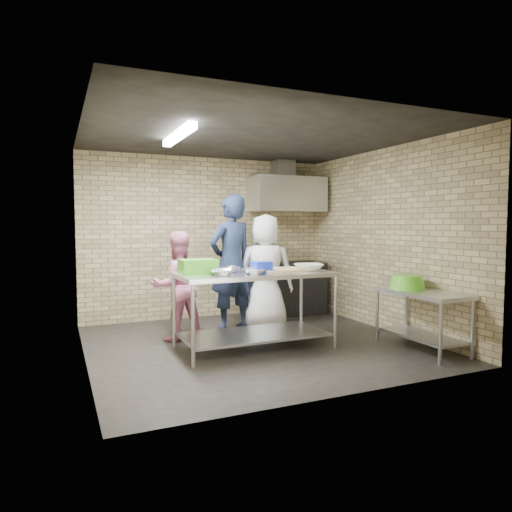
# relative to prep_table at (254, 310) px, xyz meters

# --- Properties ---
(floor) EXTENTS (4.20, 4.20, 0.00)m
(floor) POSITION_rel_prep_table_xyz_m (0.09, 0.18, -0.49)
(floor) COLOR black
(floor) RESTS_ON ground
(ceiling) EXTENTS (4.20, 4.20, 0.00)m
(ceiling) POSITION_rel_prep_table_xyz_m (0.09, 0.18, 2.21)
(ceiling) COLOR black
(ceiling) RESTS_ON ground
(back_wall) EXTENTS (4.20, 0.06, 2.70)m
(back_wall) POSITION_rel_prep_table_xyz_m (0.09, 2.18, 0.86)
(back_wall) COLOR tan
(back_wall) RESTS_ON ground
(front_wall) EXTENTS (4.20, 0.06, 2.70)m
(front_wall) POSITION_rel_prep_table_xyz_m (0.09, -1.82, 0.86)
(front_wall) COLOR tan
(front_wall) RESTS_ON ground
(left_wall) EXTENTS (0.06, 4.00, 2.70)m
(left_wall) POSITION_rel_prep_table_xyz_m (-2.01, 0.18, 0.86)
(left_wall) COLOR tan
(left_wall) RESTS_ON ground
(right_wall) EXTENTS (0.06, 4.00, 2.70)m
(right_wall) POSITION_rel_prep_table_xyz_m (2.19, 0.18, 0.86)
(right_wall) COLOR tan
(right_wall) RESTS_ON ground
(prep_table) EXTENTS (1.95, 0.98, 0.98)m
(prep_table) POSITION_rel_prep_table_xyz_m (0.00, 0.00, 0.00)
(prep_table) COLOR silver
(prep_table) RESTS_ON floor
(side_counter) EXTENTS (0.60, 1.20, 0.75)m
(side_counter) POSITION_rel_prep_table_xyz_m (1.89, -0.92, -0.11)
(side_counter) COLOR silver
(side_counter) RESTS_ON floor
(stove) EXTENTS (1.20, 0.70, 0.90)m
(stove) POSITION_rel_prep_table_xyz_m (1.44, 1.83, -0.04)
(stove) COLOR black
(stove) RESTS_ON floor
(range_hood) EXTENTS (1.30, 0.60, 0.60)m
(range_hood) POSITION_rel_prep_table_xyz_m (1.44, 1.88, 1.61)
(range_hood) COLOR silver
(range_hood) RESTS_ON back_wall
(hood_duct) EXTENTS (0.35, 0.30, 0.30)m
(hood_duct) POSITION_rel_prep_table_xyz_m (1.44, 2.03, 2.06)
(hood_duct) COLOR #A5A8AD
(hood_duct) RESTS_ON back_wall
(wall_shelf) EXTENTS (0.80, 0.20, 0.04)m
(wall_shelf) POSITION_rel_prep_table_xyz_m (1.74, 2.07, 1.43)
(wall_shelf) COLOR #3F2B19
(wall_shelf) RESTS_ON back_wall
(fluorescent_fixture) EXTENTS (0.10, 1.25, 0.08)m
(fluorescent_fixture) POSITION_rel_prep_table_xyz_m (-0.91, 0.18, 2.15)
(fluorescent_fixture) COLOR white
(fluorescent_fixture) RESTS_ON ceiling
(green_crate) EXTENTS (0.43, 0.33, 0.17)m
(green_crate) POSITION_rel_prep_table_xyz_m (-0.70, 0.12, 0.58)
(green_crate) COLOR green
(green_crate) RESTS_ON prep_table
(blue_tub) EXTENTS (0.22, 0.22, 0.14)m
(blue_tub) POSITION_rel_prep_table_xyz_m (0.05, -0.10, 0.56)
(blue_tub) COLOR #1A30C3
(blue_tub) RESTS_ON prep_table
(cutting_board) EXTENTS (0.60, 0.46, 0.03)m
(cutting_board) POSITION_rel_prep_table_xyz_m (0.35, -0.02, 0.50)
(cutting_board) COLOR #D6B97B
(cutting_board) RESTS_ON prep_table
(mixing_bowl_a) EXTENTS (0.38, 0.38, 0.07)m
(mixing_bowl_a) POSITION_rel_prep_table_xyz_m (-0.50, -0.20, 0.53)
(mixing_bowl_a) COLOR silver
(mixing_bowl_a) RESTS_ON prep_table
(mixing_bowl_b) EXTENTS (0.29, 0.29, 0.07)m
(mixing_bowl_b) POSITION_rel_prep_table_xyz_m (-0.30, 0.05, 0.52)
(mixing_bowl_b) COLOR #B5B6BC
(mixing_bowl_b) RESTS_ON prep_table
(mixing_bowl_c) EXTENTS (0.35, 0.35, 0.07)m
(mixing_bowl_c) POSITION_rel_prep_table_xyz_m (-0.10, -0.22, 0.52)
(mixing_bowl_c) COLOR silver
(mixing_bowl_c) RESTS_ON prep_table
(ceramic_bowl) EXTENTS (0.47, 0.47, 0.09)m
(ceramic_bowl) POSITION_rel_prep_table_xyz_m (0.70, -0.15, 0.53)
(ceramic_bowl) COLOR beige
(ceramic_bowl) RESTS_ON prep_table
(green_basin) EXTENTS (0.46, 0.46, 0.17)m
(green_basin) POSITION_rel_prep_table_xyz_m (1.87, -0.67, 0.35)
(green_basin) COLOR #59C626
(green_basin) RESTS_ON side_counter
(bottle_red) EXTENTS (0.07, 0.07, 0.18)m
(bottle_red) POSITION_rel_prep_table_xyz_m (1.49, 2.07, 1.54)
(bottle_red) COLOR #B22619
(bottle_red) RESTS_ON wall_shelf
(man_navy) EXTENTS (0.84, 0.66, 2.01)m
(man_navy) POSITION_rel_prep_table_xyz_m (0.09, 1.06, 0.52)
(man_navy) COLOR black
(man_navy) RESTS_ON floor
(woman_pink) EXTENTS (0.78, 0.64, 1.49)m
(woman_pink) POSITION_rel_prep_table_xyz_m (-0.79, 0.82, 0.25)
(woman_pink) COLOR #C1668A
(woman_pink) RESTS_ON floor
(woman_white) EXTENTS (1.00, 0.85, 1.73)m
(woman_white) POSITION_rel_prep_table_xyz_m (0.60, 0.95, 0.38)
(woman_white) COLOR white
(woman_white) RESTS_ON floor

